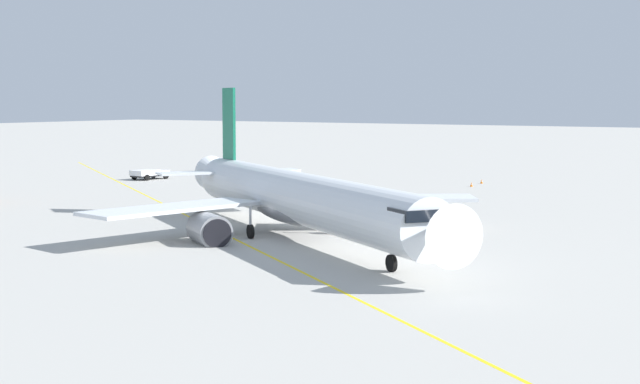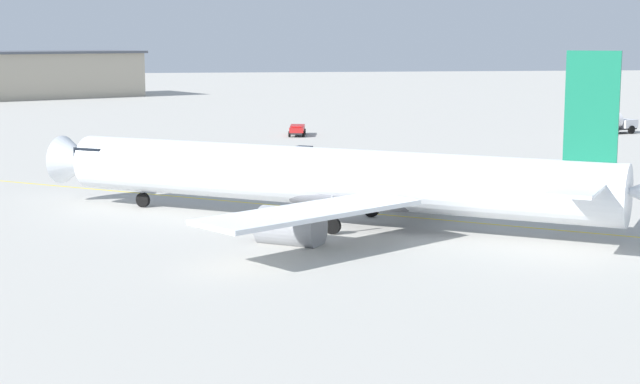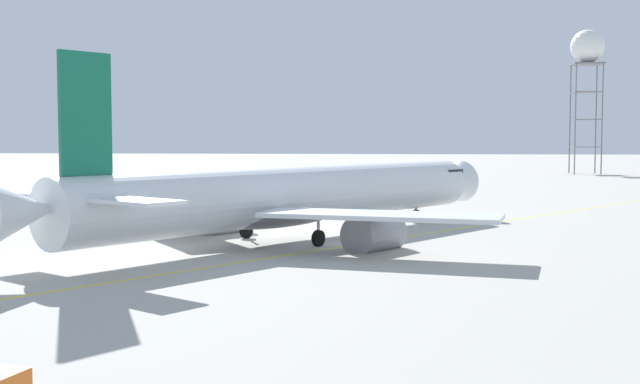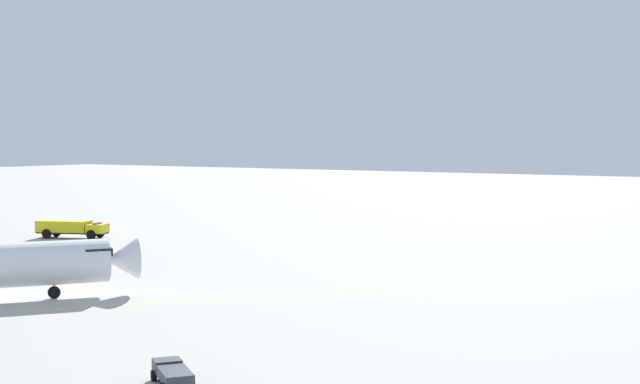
# 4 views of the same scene
# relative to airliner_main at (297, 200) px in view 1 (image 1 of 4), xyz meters

# --- Properties ---
(ground_plane) EXTENTS (600.00, 600.00, 0.00)m
(ground_plane) POSITION_rel_airliner_main_xyz_m (-0.11, 1.37, -2.99)
(ground_plane) COLOR #ADAAA3
(airliner_main) EXTENTS (30.23, 40.17, 12.09)m
(airliner_main) POSITION_rel_airliner_main_xyz_m (0.00, 0.00, 0.00)
(airliner_main) COLOR silver
(airliner_main) RESTS_ON ground_plane
(pushback_tug_truck) EXTENTS (5.26, 3.14, 1.30)m
(pushback_tug_truck) POSITION_rel_airliner_main_xyz_m (34.30, 47.24, -2.18)
(pushback_tug_truck) COLOR #232326
(pushback_tug_truck) RESTS_ON ground_plane
(taxiway_centreline) EXTENTS (117.76, 161.17, 0.01)m
(taxiway_centreline) POSITION_rel_airliner_main_xyz_m (-5.47, 0.42, -2.98)
(taxiway_centreline) COLOR yellow
(taxiway_centreline) RESTS_ON ground_plane
(safety_cone_near) EXTENTS (0.36, 0.36, 0.55)m
(safety_cone_near) POSITION_rel_airliner_main_xyz_m (47.83, 6.44, -2.71)
(safety_cone_near) COLOR orange
(safety_cone_near) RESTS_ON ground_plane
(safety_cone_mid) EXTENTS (0.36, 0.36, 0.55)m
(safety_cone_mid) POSITION_rel_airliner_main_xyz_m (52.56, 7.12, -2.71)
(safety_cone_mid) COLOR orange
(safety_cone_mid) RESTS_ON ground_plane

